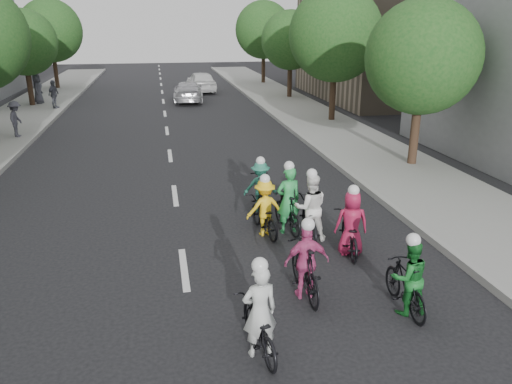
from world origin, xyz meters
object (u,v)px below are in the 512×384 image
object	(u,v)px
cyclist_6	(310,214)
follow_car_trail	(201,82)
cyclist_7	(260,189)
spectator_2	(38,89)
spectator_1	(54,94)
follow_car_lead	(188,92)
cyclist_2	(264,212)
cyclist_5	(288,207)
cyclist_0	(259,322)
cyclist_1	(407,282)
cyclist_4	(350,229)
spectator_0	(16,119)
cyclist_3	(306,266)

from	to	relation	value
cyclist_6	follow_car_trail	distance (m)	28.27
cyclist_7	spectator_2	size ratio (longest dim) A/B	0.98
follow_car_trail	spectator_1	size ratio (longest dim) A/B	2.76
follow_car_lead	cyclist_2	bearing A→B (deg)	94.34
cyclist_5	follow_car_lead	bearing A→B (deg)	-95.36
cyclist_0	cyclist_7	bearing A→B (deg)	-108.56
cyclist_1	cyclist_4	world-z (taller)	cyclist_4
cyclist_2	cyclist_5	size ratio (longest dim) A/B	0.97
spectator_0	spectator_1	size ratio (longest dim) A/B	0.96
spectator_0	cyclist_4	bearing A→B (deg)	-140.61
cyclist_2	spectator_2	size ratio (longest dim) A/B	0.99
cyclist_5	spectator_2	world-z (taller)	spectator_2
cyclist_4	spectator_2	world-z (taller)	spectator_2
cyclist_2	cyclist_4	distance (m)	2.26
cyclist_4	cyclist_5	distance (m)	1.87
cyclist_2	spectator_0	distance (m)	15.47
follow_car_trail	spectator_0	world-z (taller)	spectator_0
cyclist_7	spectator_1	size ratio (longest dim) A/B	1.08
cyclist_1	cyclist_6	distance (m)	3.62
spectator_1	cyclist_4	bearing A→B (deg)	-133.62
cyclist_7	follow_car_trail	size ratio (longest dim) A/B	0.39
cyclist_7	spectator_2	xyz separation A→B (m)	(-10.25, 21.37, 0.45)
cyclist_2	follow_car_trail	xyz separation A→B (m)	(0.87, 27.77, 0.21)
cyclist_0	spectator_1	bearing A→B (deg)	-80.38
cyclist_3	spectator_0	world-z (taller)	spectator_0
cyclist_0	cyclist_5	distance (m)	5.04
cyclist_3	spectator_0	distance (m)	18.20
follow_car_trail	spectator_2	xyz separation A→B (m)	(-10.89, -4.73, 0.28)
cyclist_5	spectator_1	size ratio (longest dim) A/B	1.12
cyclist_3	spectator_1	bearing A→B (deg)	-69.82
spectator_0	follow_car_lead	bearing A→B (deg)	-36.82
cyclist_4	spectator_2	size ratio (longest dim) A/B	0.99
cyclist_0	spectator_2	bearing A→B (deg)	-79.06
spectator_2	spectator_0	bearing A→B (deg)	-167.90
follow_car_trail	spectator_0	bearing A→B (deg)	52.83
cyclist_5	follow_car_trail	world-z (taller)	cyclist_5
cyclist_1	follow_car_lead	bearing A→B (deg)	-84.85
spectator_0	spectator_1	distance (m)	8.15
cyclist_0	spectator_2	size ratio (longest dim) A/B	0.93
cyclist_3	cyclist_4	distance (m)	2.27
cyclist_0	cyclist_3	size ratio (longest dim) A/B	0.94
cyclist_2	cyclist_4	xyz separation A→B (m)	(1.71, -1.47, 0.00)
cyclist_2	cyclist_5	distance (m)	0.62
cyclist_2	spectator_1	size ratio (longest dim) A/B	1.08
cyclist_3	follow_car_lead	bearing A→B (deg)	-88.72
cyclist_5	cyclist_3	bearing A→B (deg)	73.78
cyclist_0	cyclist_6	size ratio (longest dim) A/B	0.85
follow_car_trail	spectator_2	size ratio (longest dim) A/B	2.52
cyclist_3	cyclist_7	distance (m)	4.80
cyclist_2	follow_car_trail	bearing A→B (deg)	-100.72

